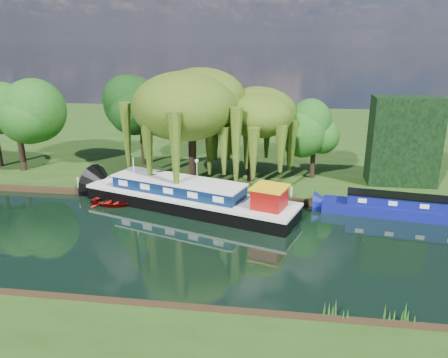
# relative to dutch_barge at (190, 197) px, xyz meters

# --- Properties ---
(ground) EXTENTS (120.00, 120.00, 0.00)m
(ground) POSITION_rel_dutch_barge_xyz_m (-0.81, -6.07, -0.95)
(ground) COLOR black
(far_bank) EXTENTS (120.00, 52.00, 0.45)m
(far_bank) POSITION_rel_dutch_barge_xyz_m (-0.81, 27.93, -0.72)
(far_bank) COLOR #1F3A0F
(far_bank) RESTS_ON ground
(dutch_barge) EXTENTS (18.49, 9.55, 3.83)m
(dutch_barge) POSITION_rel_dutch_barge_xyz_m (0.00, 0.00, 0.00)
(dutch_barge) COLOR black
(dutch_barge) RESTS_ON ground
(narrowboat) EXTENTS (12.99, 3.95, 1.87)m
(narrowboat) POSITION_rel_dutch_barge_xyz_m (17.09, 0.61, -0.28)
(narrowboat) COLOR navy
(narrowboat) RESTS_ON ground
(red_dinghy) EXTENTS (3.90, 3.13, 0.72)m
(red_dinghy) POSITION_rel_dutch_barge_xyz_m (-6.78, -0.19, -0.95)
(red_dinghy) COLOR maroon
(red_dinghy) RESTS_ON ground
(white_cruiser) EXTENTS (2.40, 2.21, 1.05)m
(white_cruiser) POSITION_rel_dutch_barge_xyz_m (15.47, 1.21, -0.95)
(white_cruiser) COLOR silver
(white_cruiser) RESTS_ON ground
(willow_left) EXTENTS (8.30, 8.30, 9.94)m
(willow_left) POSITION_rel_dutch_barge_xyz_m (-0.87, 5.29, 6.72)
(willow_left) COLOR black
(willow_left) RESTS_ON far_bank
(willow_right) EXTENTS (6.42, 6.42, 7.82)m
(willow_right) POSITION_rel_dutch_barge_xyz_m (4.42, 6.67, 5.21)
(willow_right) COLOR black
(willow_right) RESTS_ON far_bank
(tree_far_left) EXTENTS (5.49, 5.49, 8.84)m
(tree_far_left) POSITION_rel_dutch_barge_xyz_m (-18.93, 6.97, 5.55)
(tree_far_left) COLOR black
(tree_far_left) RESTS_ON far_bank
(tree_far_mid) EXTENTS (5.24, 5.24, 8.58)m
(tree_far_mid) POSITION_rel_dutch_barge_xyz_m (-7.40, 10.92, 5.42)
(tree_far_mid) COLOR black
(tree_far_mid) RESTS_ON far_bank
(tree_far_right) EXTENTS (3.98, 3.98, 6.52)m
(tree_far_right) POSITION_rel_dutch_barge_xyz_m (10.21, 8.45, 4.00)
(tree_far_right) COLOR black
(tree_far_right) RESTS_ON far_bank
(conifer_hedge) EXTENTS (6.00, 3.00, 8.00)m
(conifer_hedge) POSITION_rel_dutch_barge_xyz_m (18.19, 7.93, 3.50)
(conifer_hedge) COLOR black
(conifer_hedge) RESTS_ON far_bank
(lamppost) EXTENTS (0.36, 0.36, 2.56)m
(lamppost) POSITION_rel_dutch_barge_xyz_m (-0.31, 4.43, 1.47)
(lamppost) COLOR silver
(lamppost) RESTS_ON far_bank
(mooring_posts) EXTENTS (19.16, 0.16, 1.00)m
(mooring_posts) POSITION_rel_dutch_barge_xyz_m (-1.31, 2.33, 0.00)
(mooring_posts) COLOR silver
(mooring_posts) RESTS_ON far_bank
(reeds_near) EXTENTS (33.70, 1.50, 1.10)m
(reeds_near) POSITION_rel_dutch_barge_xyz_m (6.06, -13.65, -0.40)
(reeds_near) COLOR #1A4F15
(reeds_near) RESTS_ON ground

